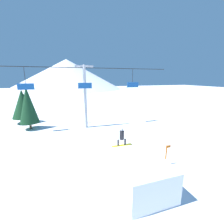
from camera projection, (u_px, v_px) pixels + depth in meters
ground_plane at (121, 179)px, 10.40m from camera, size 220.00×220.00×0.00m
mountain_ridge at (67, 74)px, 92.73m from camera, size 66.62×66.62×17.88m
snow_ramp at (138, 171)px, 9.71m from camera, size 2.97×4.59×1.94m
snowboarder at (122, 137)px, 11.00m from camera, size 1.57×0.32×1.36m
chairlift at (85, 90)px, 20.09m from camera, size 24.66×0.44×8.53m
pine_tree_near at (28, 105)px, 19.86m from camera, size 2.43×2.43×5.84m
pine_tree_far at (23, 104)px, 22.72m from camera, size 3.25×3.25×5.16m
trail_marker at (166, 155)px, 11.89m from camera, size 0.41×0.10×1.70m
distant_skier at (87, 119)px, 23.15m from camera, size 0.24×0.24×1.23m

